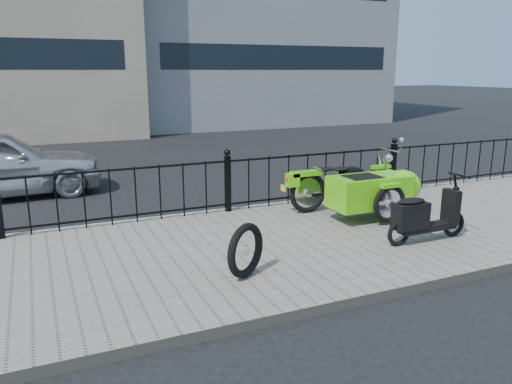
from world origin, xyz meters
name	(u,v)px	position (x,y,z in m)	size (l,w,h in m)	color
ground	(259,240)	(0.00, 0.00, 0.00)	(120.00, 120.00, 0.00)	black
sidewalk	(274,247)	(0.00, -0.50, 0.06)	(30.00, 3.80, 0.12)	slate
curb	(225,212)	(0.00, 1.44, 0.06)	(30.00, 0.10, 0.12)	gray
iron_fence	(228,185)	(0.00, 1.30, 0.59)	(14.11, 0.11, 1.08)	black
motorcycle_sidecar	(373,188)	(2.08, 0.05, 0.59)	(2.28, 1.48, 0.98)	black
scooter	(423,217)	(1.92, -1.30, 0.48)	(1.38, 0.40, 0.93)	black
spare_tire	(246,250)	(-0.82, -1.42, 0.45)	(0.66, 0.66, 0.09)	black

